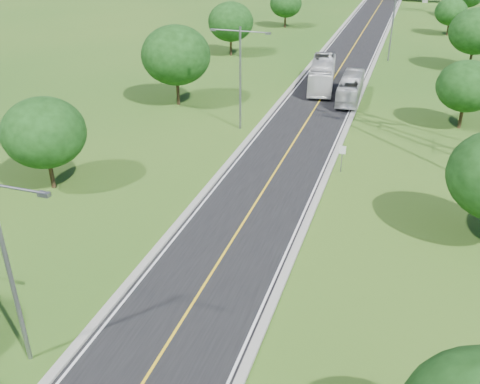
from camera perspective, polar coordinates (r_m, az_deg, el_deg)
name	(u,v)px	position (r m, az deg, el deg)	size (l,w,h in m)	color
ground	(325,92)	(66.85, 9.10, 10.51)	(260.00, 260.00, 0.00)	#215116
road	(334,79)	(72.55, 9.95, 11.83)	(8.00, 150.00, 0.06)	black
curb_left	(302,75)	(73.22, 6.61, 12.27)	(0.50, 150.00, 0.22)	gray
curb_right	(367,81)	(72.07, 13.35, 11.47)	(0.50, 150.00, 0.22)	gray
speed_limit_sign	(342,154)	(45.12, 10.84, 3.97)	(0.55, 0.09, 2.40)	slate
streetlight_near_left	(6,258)	(25.76, -23.70, -6.44)	(5.90, 0.25, 10.00)	slate
streetlight_mid_left	(240,70)	(52.50, 0.02, 12.87)	(5.90, 0.25, 10.00)	slate
streetlight_far_right	(393,19)	(82.41, 16.03, 17.33)	(5.90, 0.25, 10.00)	slate
tree_lb	(44,133)	(43.12, -20.18, 5.97)	(6.30, 6.30, 7.33)	black
tree_lc	(176,55)	(60.33, -6.85, 14.29)	(7.56, 7.56, 8.79)	black
tree_ld	(231,22)	(83.01, -1.00, 17.70)	(6.72, 6.72, 7.82)	black
tree_le	(286,3)	(105.18, 4.91, 19.40)	(5.88, 5.88, 6.84)	black
tree_rc	(467,86)	(57.47, 23.07, 10.34)	(5.88, 5.88, 6.84)	black
tree_rd	(476,31)	(80.79, 23.89, 15.40)	(7.14, 7.14, 8.30)	black
tree_re	(451,12)	(104.46, 21.59, 17.45)	(5.46, 5.46, 6.35)	black
bus_outbound	(350,88)	(63.88, 11.70, 10.81)	(2.29, 9.79, 2.73)	silver
bus_inbound	(322,74)	(67.94, 8.76, 12.31)	(2.76, 11.81, 3.29)	white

